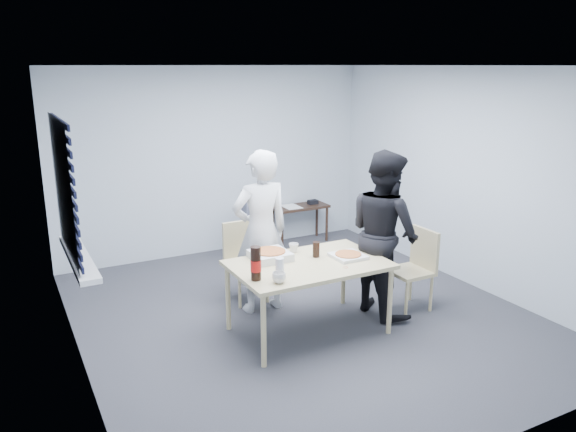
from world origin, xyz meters
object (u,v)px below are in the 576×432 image
chair_far (244,255)px  mug_b (294,248)px  backpack (256,208)px  stool (256,231)px  side_table (300,211)px  dining_table (309,268)px  chair_right (416,263)px  mug_a (279,277)px  person_white (261,232)px  person_black (384,233)px  soda_bottle (256,264)px

chair_far → mug_b: size_ratio=8.90×
backpack → chair_far: bearing=-113.8°
stool → mug_b: size_ratio=5.51×
chair_far → mug_b: bearing=-71.9°
stool → side_table: bearing=28.5°
dining_table → backpack: backpack is taller
chair_far → chair_right: 1.92m
mug_a → mug_b: (0.52, 0.68, -0.00)m
person_white → mug_a: 1.08m
mug_a → mug_b: 0.85m
person_white → stool: 1.58m
dining_table → stool: bearing=79.5°
person_white → mug_b: size_ratio=17.70×
mug_a → person_white: bearing=73.4°
dining_table → person_white: size_ratio=0.85×
person_black → side_table: bearing=-9.1°
person_black → soda_bottle: person_black is taller
person_black → person_white: bearing=60.7°
stool → soda_bottle: soda_bottle is taller
soda_bottle → person_white: bearing=62.3°
person_black → backpack: 2.11m
stool → person_white: bearing=-112.4°
soda_bottle → stool: bearing=65.5°
person_white → backpack: bearing=-112.6°
chair_right → backpack: 2.35m
chair_far → soda_bottle: bearing=-108.6°
mug_a → side_table: bearing=57.8°
chair_right → chair_far: bearing=143.9°
dining_table → backpack: bearing=79.4°
dining_table → person_white: (-0.18, 0.71, 0.21)m
backpack → mug_a: backpack is taller
backpack → mug_b: size_ratio=4.59×
chair_right → stool: size_ratio=1.62×
stool → person_black: bearing=-74.5°
person_white → dining_table: bearing=104.6°
dining_table → chair_right: chair_right is taller
chair_right → mug_b: chair_right is taller
mug_b → soda_bottle: soda_bottle is taller
dining_table → chair_right: bearing=-1.7°
person_black → side_table: person_black is taller
mug_b → soda_bottle: (-0.67, -0.52, 0.10)m
dining_table → person_white: 0.76m
chair_far → stool: (0.61, 1.01, -0.07)m
mug_a → soda_bottle: bearing=134.2°
mug_b → person_black: bearing=-17.0°
side_table → dining_table: bearing=-117.5°
person_white → mug_a: person_white is taller
side_table → backpack: backpack is taller
person_white → mug_b: (0.21, -0.35, -0.11)m
dining_table → chair_right: size_ratio=1.69×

